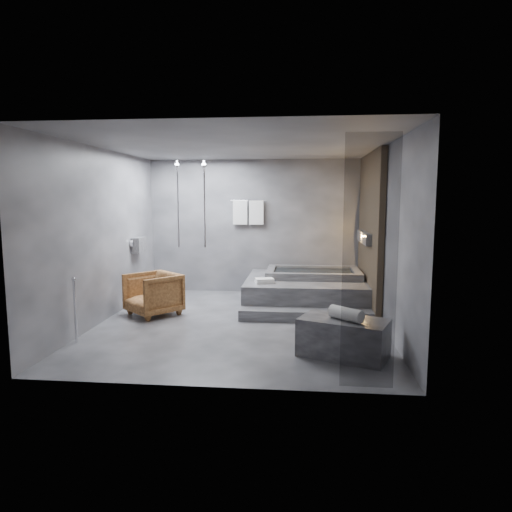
# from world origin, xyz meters

# --- Properties ---
(room) EXTENTS (5.00, 5.04, 2.82)m
(room) POSITION_xyz_m (0.40, 0.24, 1.73)
(room) COLOR #323235
(room) RESTS_ON ground
(tub_deck) EXTENTS (2.20, 2.00, 0.50)m
(tub_deck) POSITION_xyz_m (1.05, 1.45, 0.25)
(tub_deck) COLOR #38383B
(tub_deck) RESTS_ON ground
(tub_step) EXTENTS (2.20, 0.36, 0.18)m
(tub_step) POSITION_xyz_m (1.05, 0.27, 0.09)
(tub_step) COLOR #38383B
(tub_step) RESTS_ON ground
(concrete_bench) EXTENTS (1.23, 0.96, 0.49)m
(concrete_bench) POSITION_xyz_m (1.51, -1.39, 0.24)
(concrete_bench) COLOR #303033
(concrete_bench) RESTS_ON ground
(driftwood_chair) EXTENTS (1.12, 1.12, 0.73)m
(driftwood_chair) POSITION_xyz_m (-1.57, 0.39, 0.37)
(driftwood_chair) COLOR #4A2912
(driftwood_chair) RESTS_ON ground
(rolled_towel) EXTENTS (0.44, 0.43, 0.16)m
(rolled_towel) POSITION_xyz_m (1.53, -1.45, 0.57)
(rolled_towel) COLOR silver
(rolled_towel) RESTS_ON concrete_bench
(deck_towel) EXTENTS (0.37, 0.31, 0.08)m
(deck_towel) POSITION_xyz_m (0.32, 0.88, 0.54)
(deck_towel) COLOR white
(deck_towel) RESTS_ON tub_deck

